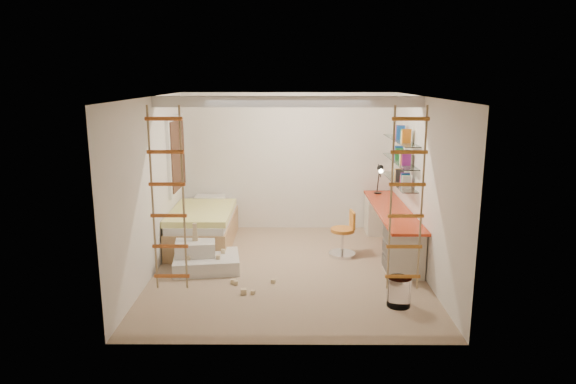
{
  "coord_description": "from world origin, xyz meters",
  "views": [
    {
      "loc": [
        0.04,
        -7.38,
        2.87
      ],
      "look_at": [
        0.0,
        0.3,
        1.15
      ],
      "focal_mm": 32.0,
      "sensor_mm": 36.0,
      "label": 1
    }
  ],
  "objects_px": {
    "bed": "(204,226)",
    "desk": "(391,228)",
    "play_platform": "(203,258)",
    "swivel_chair": "(344,239)"
  },
  "relations": [
    {
      "from": "play_platform",
      "to": "desk",
      "type": "bearing_deg",
      "value": 15.33
    },
    {
      "from": "bed",
      "to": "swivel_chair",
      "type": "distance_m",
      "value": 2.46
    },
    {
      "from": "bed",
      "to": "play_platform",
      "type": "bearing_deg",
      "value": -81.04
    },
    {
      "from": "bed",
      "to": "play_platform",
      "type": "xyz_separation_m",
      "value": [
        0.19,
        -1.19,
        -0.16
      ]
    },
    {
      "from": "swivel_chair",
      "to": "play_platform",
      "type": "height_order",
      "value": "swivel_chair"
    },
    {
      "from": "desk",
      "to": "play_platform",
      "type": "distance_m",
      "value": 3.13
    },
    {
      "from": "play_platform",
      "to": "swivel_chair",
      "type": "bearing_deg",
      "value": 15.55
    },
    {
      "from": "bed",
      "to": "desk",
      "type": "bearing_deg",
      "value": -6.49
    },
    {
      "from": "desk",
      "to": "swivel_chair",
      "type": "height_order",
      "value": "swivel_chair"
    },
    {
      "from": "bed",
      "to": "swivel_chair",
      "type": "xyz_separation_m",
      "value": [
        2.39,
        -0.58,
        -0.05
      ]
    }
  ]
}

